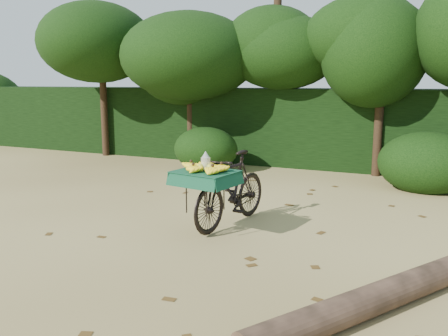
% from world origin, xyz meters
% --- Properties ---
extents(ground, '(80.00, 80.00, 0.00)m').
position_xyz_m(ground, '(0.00, 0.00, 0.00)').
color(ground, tan).
rests_on(ground, ground).
extents(vendor_bicycle, '(0.89, 1.83, 1.03)m').
position_xyz_m(vendor_bicycle, '(-0.89, 0.85, 0.53)').
color(vendor_bicycle, black).
rests_on(vendor_bicycle, ground).
extents(fallen_log, '(2.16, 3.29, 0.27)m').
position_xyz_m(fallen_log, '(1.49, -0.60, 0.13)').
color(fallen_log, brown).
rests_on(fallen_log, ground).
extents(hedge_backdrop, '(26.00, 1.80, 1.80)m').
position_xyz_m(hedge_backdrop, '(0.00, 6.30, 0.90)').
color(hedge_backdrop, black).
rests_on(hedge_backdrop, ground).
extents(tree_row, '(14.50, 2.00, 4.00)m').
position_xyz_m(tree_row, '(-0.65, 5.50, 2.00)').
color(tree_row, black).
rests_on(tree_row, ground).
extents(bush_clumps, '(8.80, 1.70, 0.90)m').
position_xyz_m(bush_clumps, '(0.50, 4.30, 0.45)').
color(bush_clumps, black).
rests_on(bush_clumps, ground).
extents(leaf_litter, '(7.00, 7.30, 0.01)m').
position_xyz_m(leaf_litter, '(0.00, 0.65, 0.01)').
color(leaf_litter, '#4F3615').
rests_on(leaf_litter, ground).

